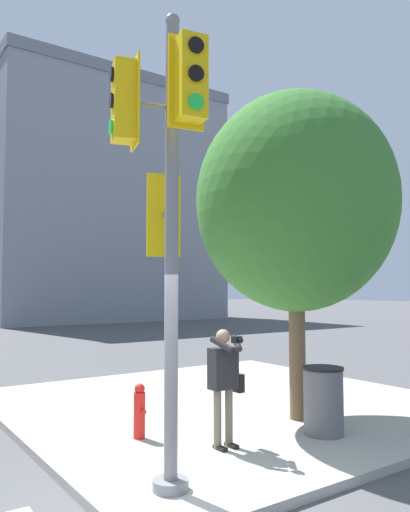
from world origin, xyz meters
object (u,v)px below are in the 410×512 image
traffic_signal_pole (164,187)px  trash_bin (323,400)px  person_photographer (225,377)px  street_tree (296,202)px  fire_hydrant (139,411)px

traffic_signal_pole → trash_bin: 4.24m
person_photographer → street_tree: bearing=14.3°
street_tree → fire_hydrant: size_ratio=7.05×
fire_hydrant → trash_bin: bearing=-31.0°
person_photographer → fire_hydrant: 1.44m
traffic_signal_pole → person_photographer: traffic_signal_pole is taller
street_tree → fire_hydrant: street_tree is taller
person_photographer → fire_hydrant: (-0.78, 1.07, -0.58)m
person_photographer → trash_bin: person_photographer is taller
person_photographer → fire_hydrant: bearing=126.1°
fire_hydrant → street_tree: bearing=-11.9°
person_photographer → street_tree: 3.40m
fire_hydrant → trash_bin: trash_bin is taller
person_photographer → street_tree: (1.94, 0.49, 2.75)m
street_tree → trash_bin: 3.34m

